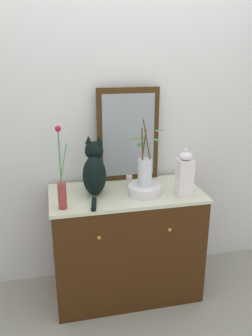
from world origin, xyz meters
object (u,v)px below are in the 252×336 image
cat_sitting (94,171)px  jar_lidded_porcelain (185,175)px  sideboard (126,243)px  mirror_leaning (128,135)px  vase_glass_clear (145,170)px  bowl_porcelain (144,190)px  vase_slim_green (62,189)px  candle_pillar (129,181)px

cat_sitting → jar_lidded_porcelain: 0.62m
sideboard → mirror_leaning: mirror_leaning is taller
mirror_leaning → vase_glass_clear: size_ratio=1.48×
bowl_porcelain → vase_glass_clear: size_ratio=0.49×
vase_slim_green → candle_pillar: vase_slim_green is taller
cat_sitting → vase_slim_green: vase_slim_green is taller
vase_slim_green → bowl_porcelain: (0.57, 0.11, -0.10)m
mirror_leaning → vase_slim_green: mirror_leaning is taller
mirror_leaning → vase_slim_green: bearing=-140.9°
mirror_leaning → cat_sitting: 0.41m
bowl_porcelain → jar_lidded_porcelain: jar_lidded_porcelain is taller
sideboard → candle_pillar: size_ratio=10.89×
cat_sitting → vase_glass_clear: bearing=-15.4°
cat_sitting → candle_pillar: 0.30m
vase_slim_green → vase_glass_clear: size_ratio=1.13×
vase_slim_green → jar_lidded_porcelain: 0.83m
sideboard → mirror_leaning: size_ratio=1.54×
sideboard → cat_sitting: 0.62m
mirror_leaning → bowl_porcelain: mirror_leaning is taller
jar_lidded_porcelain → mirror_leaning: bearing=127.6°
cat_sitting → bowl_porcelain: size_ratio=1.82×
vase_glass_clear → jar_lidded_porcelain: bearing=-17.2°
cat_sitting → vase_glass_clear: vase_glass_clear is taller
jar_lidded_porcelain → candle_pillar: bearing=144.1°
vase_slim_green → sideboard: bearing=21.4°
mirror_leaning → candle_pillar: (-0.03, -0.16, -0.31)m
candle_pillar → cat_sitting: bearing=-165.7°
jar_lidded_porcelain → vase_glass_clear: bearing=162.8°
candle_pillar → vase_slim_green: bearing=-151.5°
bowl_porcelain → vase_glass_clear: vase_glass_clear is taller
candle_pillar → mirror_leaning: bearing=80.1°
mirror_leaning → candle_pillar: 0.35m
vase_slim_green → bowl_porcelain: vase_slim_green is taller
sideboard → cat_sitting: bearing=173.5°
cat_sitting → candle_pillar: size_ratio=4.26×
vase_glass_clear → jar_lidded_porcelain: 0.27m
bowl_porcelain → jar_lidded_porcelain: (0.26, -0.08, 0.12)m
sideboard → bowl_porcelain: 0.47m
cat_sitting → vase_glass_clear: 0.35m
cat_sitting → jar_lidded_porcelain: cat_sitting is taller
sideboard → bowl_porcelain: (0.12, -0.07, 0.45)m
sideboard → mirror_leaning: (0.07, 0.25, 0.77)m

